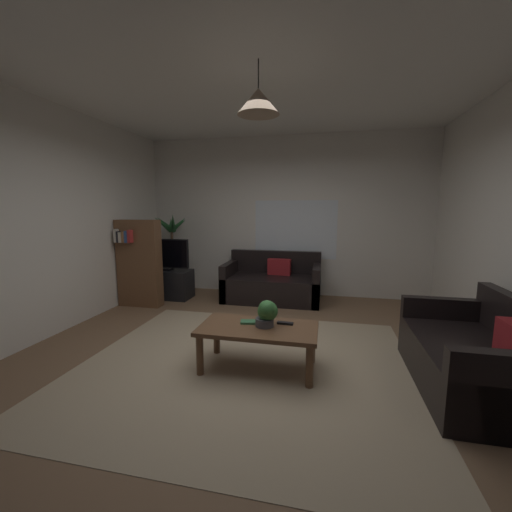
{
  "coord_description": "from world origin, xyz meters",
  "views": [
    {
      "loc": [
        0.76,
        -3.16,
        1.58
      ],
      "look_at": [
        0.0,
        0.3,
        1.05
      ],
      "focal_mm": 22.48,
      "sensor_mm": 36.0,
      "label": 1
    }
  ],
  "objects": [
    {
      "name": "floor",
      "position": [
        0.0,
        0.0,
        -0.01
      ],
      "size": [
        5.09,
        5.35,
        0.02
      ],
      "primitive_type": "cube",
      "color": "brown",
      "rests_on": "ground"
    },
    {
      "name": "rug",
      "position": [
        0.0,
        -0.2,
        0.0
      ],
      "size": [
        3.31,
        2.94,
        0.01
      ],
      "primitive_type": "cube",
      "color": "tan",
      "rests_on": "ground"
    },
    {
      "name": "wall_back",
      "position": [
        0.0,
        2.7,
        1.43
      ],
      "size": [
        5.21,
        0.06,
        2.86
      ],
      "primitive_type": "cube",
      "color": "silver",
      "rests_on": "ground"
    },
    {
      "name": "wall_left",
      "position": [
        -2.57,
        0.0,
        1.43
      ],
      "size": [
        0.06,
        5.35,
        2.86
      ],
      "primitive_type": "cube",
      "color": "silver",
      "rests_on": "ground"
    },
    {
      "name": "ceiling",
      "position": [
        0.0,
        0.0,
        2.87
      ],
      "size": [
        5.09,
        5.35,
        0.02
      ],
      "primitive_type": "cube",
      "color": "white"
    },
    {
      "name": "window_pane",
      "position": [
        0.21,
        2.67,
        1.2
      ],
      "size": [
        1.48,
        0.01,
        1.05
      ],
      "primitive_type": "cube",
      "color": "white"
    },
    {
      "name": "couch_under_window",
      "position": [
        -0.12,
        2.19,
        0.27
      ],
      "size": [
        1.63,
        0.85,
        0.82
      ],
      "color": "black",
      "rests_on": "ground"
    },
    {
      "name": "couch_right_side",
      "position": [
        2.06,
        -0.21,
        0.27
      ],
      "size": [
        0.85,
        1.45,
        0.82
      ],
      "rotation": [
        0.0,
        0.0,
        -1.57
      ],
      "color": "black",
      "rests_on": "ground"
    },
    {
      "name": "coffee_table",
      "position": [
        0.14,
        -0.23,
        0.37
      ],
      "size": [
        1.15,
        0.6,
        0.43
      ],
      "color": "brown",
      "rests_on": "ground"
    },
    {
      "name": "book_on_table_0",
      "position": [
        0.02,
        -0.16,
        0.45
      ],
      "size": [
        0.17,
        0.13,
        0.02
      ],
      "primitive_type": "cube",
      "rotation": [
        0.0,
        0.0,
        0.2
      ],
      "color": "#387247",
      "rests_on": "coffee_table"
    },
    {
      "name": "remote_on_table_0",
      "position": [
        0.39,
        -0.12,
        0.45
      ],
      "size": [
        0.16,
        0.06,
        0.02
      ],
      "primitive_type": "cube",
      "rotation": [
        0.0,
        0.0,
        4.67
      ],
      "color": "black",
      "rests_on": "coffee_table"
    },
    {
      "name": "potted_plant_on_table",
      "position": [
        0.22,
        -0.21,
        0.58
      ],
      "size": [
        0.22,
        0.23,
        0.27
      ],
      "color": "#4C4C51",
      "rests_on": "coffee_table"
    },
    {
      "name": "tv_stand",
      "position": [
        -1.99,
        1.92,
        0.25
      ],
      "size": [
        0.9,
        0.44,
        0.5
      ],
      "primitive_type": "cube",
      "color": "black",
      "rests_on": "ground"
    },
    {
      "name": "tv",
      "position": [
        -1.99,
        1.9,
        0.79
      ],
      "size": [
        0.9,
        0.16,
        0.55
      ],
      "color": "black",
      "rests_on": "tv_stand"
    },
    {
      "name": "potted_palm_corner",
      "position": [
        -2.06,
        2.33,
        0.66
      ],
      "size": [
        0.67,
        0.7,
        1.53
      ],
      "color": "beige",
      "rests_on": "ground"
    },
    {
      "name": "bookshelf_corner",
      "position": [
        -2.18,
        1.41,
        0.71
      ],
      "size": [
        0.7,
        0.31,
        1.4
      ],
      "color": "brown",
      "rests_on": "ground"
    },
    {
      "name": "pendant_lamp",
      "position": [
        0.14,
        -0.23,
        2.51
      ],
      "size": [
        0.38,
        0.38,
        0.46
      ],
      "color": "black"
    }
  ]
}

